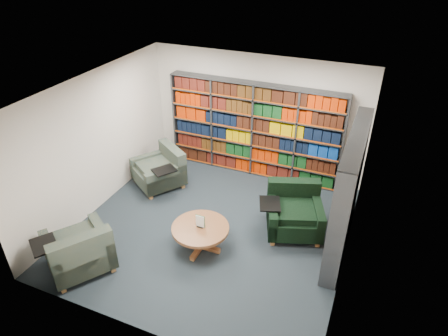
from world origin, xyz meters
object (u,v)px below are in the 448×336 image
at_px(chair_teal_left, 162,170).
at_px(chair_teal_front, 80,253).
at_px(coffee_table, 200,231).
at_px(chair_green_right, 293,212).

xyz_separation_m(chair_teal_left, chair_teal_front, (0.10, -2.89, 0.02)).
height_order(chair_teal_front, coffee_table, chair_teal_front).
distance_m(chair_green_right, coffee_table, 1.85).
bearing_deg(coffee_table, chair_teal_left, 137.11).
height_order(chair_teal_left, chair_green_right, chair_green_right).
distance_m(chair_teal_front, coffee_table, 2.07).
distance_m(chair_teal_left, chair_teal_front, 2.89).
distance_m(chair_teal_left, coffee_table, 2.37).
xyz_separation_m(chair_teal_front, coffee_table, (1.63, 1.27, 0.02)).
bearing_deg(chair_teal_front, chair_green_right, 39.44).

